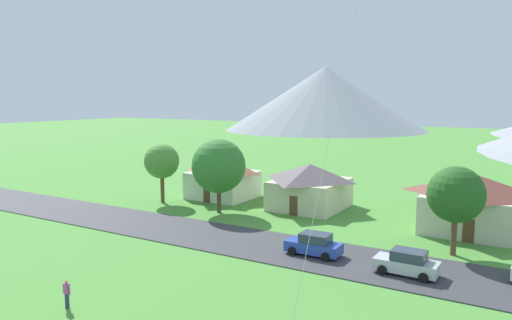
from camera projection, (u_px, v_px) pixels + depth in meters
road_strip at (308, 253)px, 37.42m from camera, size 160.00×7.54×0.08m
mountain_far_east_ridge at (325, 98)px, 176.67m from camera, size 72.51×72.51×23.07m
house_leftmost at (223, 177)px, 58.01m from camera, size 7.59×7.01×4.86m
house_right_center at (475, 203)px, 42.62m from camera, size 9.17×6.90×5.26m
house_rightmost at (310, 185)px, 52.54m from camera, size 7.57×8.57×4.81m
tree_near_left at (162, 161)px, 54.95m from camera, size 3.97×3.97×6.78m
tree_left_of_center at (456, 195)px, 36.51m from camera, size 4.27×4.27×6.84m
tree_right_of_center at (219, 166)px, 50.11m from camera, size 5.60×5.60×7.72m
parked_car_blue_west_end at (314, 245)px, 36.81m from camera, size 4.21×2.10×1.68m
parked_car_silver_mid_west at (407, 263)px, 32.73m from camera, size 4.23×2.13×1.68m
watcher_person at (67, 293)px, 27.65m from camera, size 0.56×0.24×1.68m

